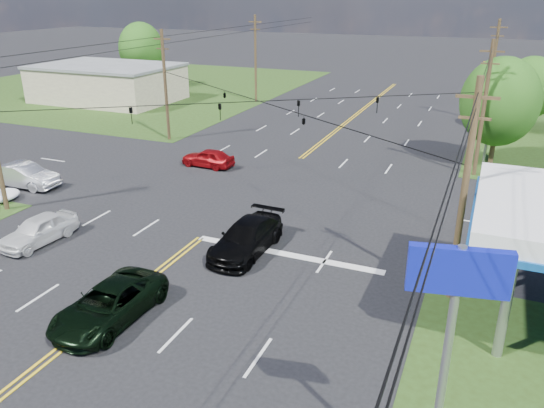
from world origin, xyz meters
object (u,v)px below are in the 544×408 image
at_px(pole_left_far, 255,58).
at_px(suv_black, 247,238).
at_px(pole_se, 464,192).
at_px(pole_nw, 165,84).
at_px(polesign_se, 453,312).
at_px(retail_nw, 108,84).
at_px(pickup_white, 39,230).
at_px(tree_far_l, 141,49).
at_px(pickup_dkgreen, 109,304).
at_px(tree_right_b, 530,88).
at_px(pole_right_far, 492,70).
at_px(tree_right_a, 500,102).
at_px(sedan_silver, 24,175).
at_px(pole_ne, 484,108).

relative_size(pole_left_far, suv_black, 1.82).
distance_m(pole_se, pole_nw, 31.62).
distance_m(pole_se, polesign_se, 10.69).
height_order(pole_se, pole_nw, same).
xyz_separation_m(retail_nw, pickup_white, (22.41, -33.74, -1.26)).
bearing_deg(retail_nw, tree_far_l, 101.31).
distance_m(tree_far_l, pickup_dkgreen, 58.23).
relative_size(pole_left_far, tree_right_b, 1.41).
height_order(retail_nw, polesign_se, polesign_se).
distance_m(tree_far_l, polesign_se, 68.77).
relative_size(tree_right_b, suv_black, 1.29).
relative_size(pole_right_far, pickup_dkgreen, 1.87).
bearing_deg(pickup_dkgreen, tree_right_a, 65.67).
distance_m(pickup_dkgreen, polesign_se, 14.31).
relative_size(tree_right_b, pickup_white, 1.63).
bearing_deg(pickup_white, tree_far_l, 124.22).
bearing_deg(pole_left_far, polesign_se, -61.00).
distance_m(suv_black, polesign_se, 16.05).
bearing_deg(tree_far_l, tree_right_a, -23.50).
relative_size(pole_nw, sedan_silver, 1.92).
relative_size(tree_far_l, pickup_white, 2.01).
xyz_separation_m(retail_nw, polesign_se, (43.41, -41.64, 3.79)).
distance_m(suv_black, sedan_silver, 18.36).
height_order(pole_se, tree_far_l, pole_se).
height_order(pole_ne, tree_right_b, pole_ne).
relative_size(pole_right_far, tree_right_b, 1.41).
relative_size(tree_right_a, tree_far_l, 0.94).
xyz_separation_m(pole_se, tree_right_a, (1.00, 21.00, -0.05)).
bearing_deg(pickup_white, sedan_silver, 145.39).
bearing_deg(suv_black, tree_right_b, 69.20).
distance_m(pole_right_far, polesign_se, 47.65).
height_order(tree_far_l, pickup_dkgreen, tree_far_l).
height_order(pole_se, pole_left_far, pole_left_far).
bearing_deg(pickup_white, pole_nw, 109.68).
distance_m(tree_right_b, pickup_dkgreen, 43.32).
bearing_deg(sedan_silver, retail_nw, 26.29).
bearing_deg(pickup_white, pole_se, 12.63).
distance_m(pole_nw, pole_ne, 26.00).
xyz_separation_m(suv_black, polesign_se, (10.41, -11.14, 4.99)).
relative_size(pole_ne, pole_left_far, 0.95).
height_order(pole_ne, suv_black, pole_ne).
bearing_deg(suv_black, retail_nw, 139.01).
height_order(tree_far_l, pickup_white, tree_far_l).
bearing_deg(pole_ne, suv_black, -119.74).
relative_size(pole_ne, polesign_se, 1.28).
bearing_deg(pickup_white, tree_right_a, 52.77).
distance_m(pole_right_far, tree_right_b, 5.40).
distance_m(pole_ne, pickup_dkgreen, 28.36).
bearing_deg(retail_nw, pole_nw, -37.41).
distance_m(pole_se, suv_black, 10.83).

